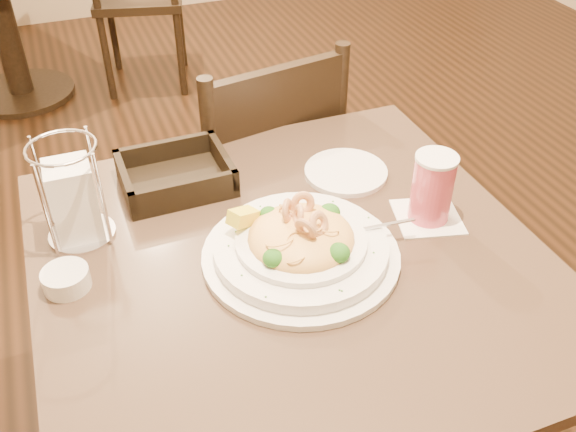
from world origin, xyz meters
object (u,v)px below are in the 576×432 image
object	(u,v)px
pasta_bowl	(301,244)
dining_chair_near	(255,189)
drink_glass	(432,188)
butter_ramekin	(66,279)
main_table	(292,347)
bread_basket	(176,177)
side_plate	(346,172)
napkin_caddy	(74,199)

from	to	relation	value
pasta_bowl	dining_chair_near	bearing A→B (deg)	79.95
drink_glass	butter_ramekin	xyz separation A→B (m)	(-0.67, 0.05, -0.05)
main_table	pasta_bowl	distance (m)	0.28
dining_chair_near	bread_basket	distance (m)	0.49
main_table	side_plate	distance (m)	0.38
main_table	side_plate	size ratio (longest dim) A/B	5.10
napkin_caddy	bread_basket	bearing A→B (deg)	25.37
main_table	drink_glass	distance (m)	0.43
drink_glass	dining_chair_near	bearing A→B (deg)	106.33
dining_chair_near	side_plate	xyz separation A→B (m)	(0.08, -0.38, 0.27)
dining_chair_near	pasta_bowl	distance (m)	0.68
side_plate	butter_ramekin	bearing A→B (deg)	-166.31
bread_basket	butter_ramekin	distance (m)	0.34
napkin_caddy	butter_ramekin	distance (m)	0.16
drink_glass	bread_basket	distance (m)	0.52
bread_basket	pasta_bowl	bearing A→B (deg)	-62.91
napkin_caddy	main_table	bearing A→B (deg)	-30.27
bread_basket	side_plate	bearing A→B (deg)	-14.23
main_table	butter_ramekin	size ratio (longest dim) A/B	11.26
dining_chair_near	drink_glass	distance (m)	0.69
main_table	pasta_bowl	size ratio (longest dim) A/B	2.29
main_table	napkin_caddy	bearing A→B (deg)	149.73
pasta_bowl	side_plate	size ratio (longest dim) A/B	2.23
butter_ramekin	bread_basket	bearing A→B (deg)	43.60
pasta_bowl	drink_glass	size ratio (longest dim) A/B	2.62
main_table	bread_basket	size ratio (longest dim) A/B	4.05
dining_chair_near	napkin_caddy	distance (m)	0.70
dining_chair_near	side_plate	world-z (taller)	dining_chair_near
bread_basket	main_table	bearing A→B (deg)	-64.52
pasta_bowl	butter_ramekin	distance (m)	0.41
bread_basket	napkin_caddy	size ratio (longest dim) A/B	1.13
pasta_bowl	side_plate	xyz separation A→B (m)	(0.19, 0.22, -0.03)
pasta_bowl	napkin_caddy	xyz separation A→B (m)	(-0.36, 0.21, 0.05)
bread_basket	napkin_caddy	distance (m)	0.23
dining_chair_near	napkin_caddy	xyz separation A→B (m)	(-0.46, -0.39, 0.35)
napkin_caddy	pasta_bowl	bearing A→B (deg)	-30.13
bread_basket	napkin_caddy	xyz separation A→B (m)	(-0.20, -0.10, 0.06)
bread_basket	butter_ramekin	world-z (taller)	bread_basket
dining_chair_near	butter_ramekin	xyz separation A→B (m)	(-0.50, -0.52, 0.29)
main_table	dining_chair_near	world-z (taller)	dining_chair_near
bread_basket	drink_glass	bearing A→B (deg)	-33.21
drink_glass	side_plate	size ratio (longest dim) A/B	0.85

